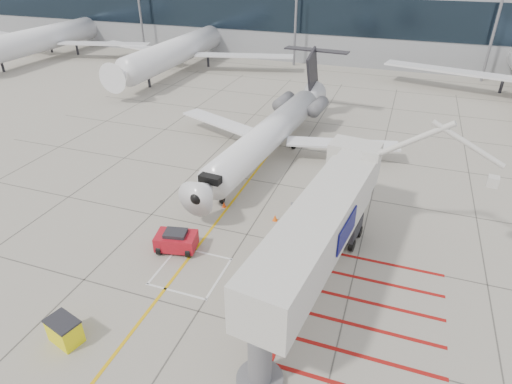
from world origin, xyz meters
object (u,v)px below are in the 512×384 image
(jet_bridge, at_px, (314,241))
(spill_bin, at_px, (65,331))
(regional_jet, at_px, (259,127))
(pushback_tug, at_px, (176,240))

(jet_bridge, height_order, spill_bin, jet_bridge)
(regional_jet, height_order, jet_bridge, regional_jet)
(regional_jet, bearing_deg, pushback_tug, -89.49)
(regional_jet, distance_m, jet_bridge, 17.33)
(spill_bin, bearing_deg, regional_jet, 97.90)
(jet_bridge, xyz_separation_m, spill_bin, (-11.41, -7.78, -3.22))
(pushback_tug, bearing_deg, jet_bridge, -18.39)
(jet_bridge, distance_m, spill_bin, 14.18)
(jet_bridge, bearing_deg, regional_jet, 126.86)
(regional_jet, bearing_deg, jet_bridge, -55.24)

